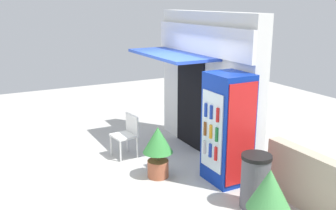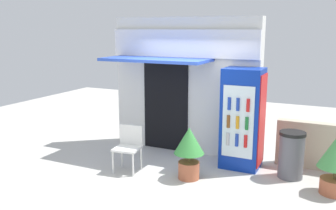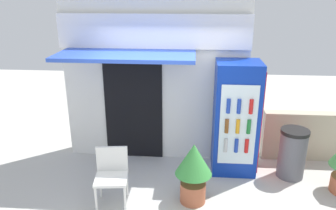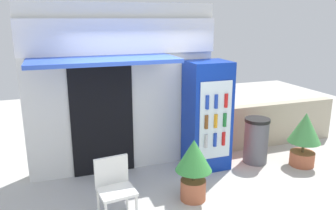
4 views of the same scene
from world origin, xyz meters
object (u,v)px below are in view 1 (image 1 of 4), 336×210
at_px(trash_bin, 255,181).
at_px(potted_plant_near_shop, 158,147).
at_px(plastic_chair, 127,132).
at_px(potted_plant_curbside, 269,198).
at_px(drink_cooler, 228,129).

bearing_deg(trash_bin, potted_plant_near_shop, -153.00).
bearing_deg(plastic_chair, potted_plant_near_shop, 4.93).
bearing_deg(trash_bin, potted_plant_curbside, -29.19).
height_order(potted_plant_near_shop, potted_plant_curbside, potted_plant_curbside).
distance_m(potted_plant_near_shop, potted_plant_curbside, 2.46).
xyz_separation_m(potted_plant_curbside, trash_bin, (-0.75, 0.42, -0.17)).
distance_m(potted_plant_curbside, trash_bin, 0.88).
xyz_separation_m(plastic_chair, potted_plant_near_shop, (1.21, 0.10, 0.07)).
bearing_deg(trash_bin, drink_cooler, 170.66).
height_order(drink_cooler, potted_plant_near_shop, drink_cooler).
height_order(plastic_chair, potted_plant_curbside, potted_plant_curbside).
distance_m(potted_plant_near_shop, trash_bin, 1.89).
relative_size(potted_plant_near_shop, trash_bin, 1.11).
xyz_separation_m(drink_cooler, potted_plant_curbside, (1.72, -0.58, -0.37)).
relative_size(drink_cooler, potted_plant_near_shop, 2.04).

